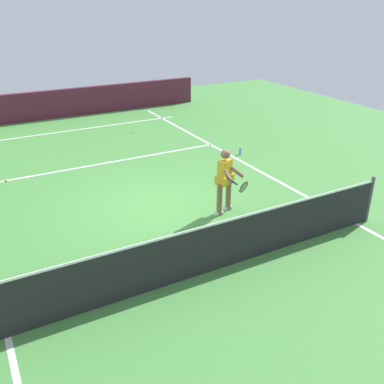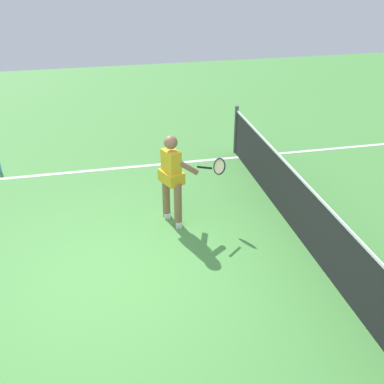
% 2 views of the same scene
% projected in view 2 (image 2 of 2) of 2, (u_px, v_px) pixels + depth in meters
% --- Properties ---
extents(ground_plane, '(25.63, 25.63, 0.00)m').
position_uv_depth(ground_plane, '(117.00, 278.00, 6.72)').
color(ground_plane, '#4C9342').
extents(sideline_left_marking, '(0.10, 17.72, 0.01)m').
position_uv_depth(sideline_left_marking, '(104.00, 170.00, 9.87)').
color(sideline_left_marking, white).
rests_on(sideline_left_marking, ground).
extents(court_net, '(7.99, 0.08, 1.08)m').
position_uv_depth(court_net, '(314.00, 224.00, 7.04)').
color(court_net, '#4C4C51').
rests_on(court_net, ground).
extents(tennis_player, '(0.67, 1.11, 1.55)m').
position_uv_depth(tennis_player, '(173.00, 176.00, 7.70)').
color(tennis_player, '#8C6647').
rests_on(tennis_player, ground).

